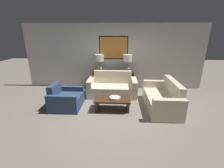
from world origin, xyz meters
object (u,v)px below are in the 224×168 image
(couch_by_side, at_px, (162,99))
(armchair_near_back_wall, at_px, (66,99))
(coffee_table, at_px, (112,101))
(decorative_bowl, at_px, (115,98))
(table_lamp_right, at_px, (127,61))
(couch_by_back_wall, at_px, (112,88))
(console_table, at_px, (113,80))
(table_lamp_left, at_px, (99,60))

(couch_by_side, bearing_deg, armchair_near_back_wall, -177.44)
(coffee_table, bearing_deg, decorative_bowl, 8.16)
(table_lamp_right, relative_size, decorative_bowl, 2.09)
(table_lamp_right, height_order, couch_by_back_wall, table_lamp_right)
(table_lamp_right, height_order, coffee_table, table_lamp_right)
(coffee_table, distance_m, decorative_bowl, 0.15)
(console_table, xyz_separation_m, couch_by_side, (1.63, -1.64, -0.07))
(table_lamp_left, relative_size, armchair_near_back_wall, 0.74)
(table_lamp_left, relative_size, coffee_table, 0.66)
(couch_by_side, relative_size, coffee_table, 1.67)
(decorative_bowl, bearing_deg, table_lamp_right, 76.92)
(table_lamp_left, height_order, couch_by_back_wall, table_lamp_left)
(couch_by_side, xyz_separation_m, coffee_table, (-1.56, -0.23, -0.02))
(decorative_bowl, bearing_deg, coffee_table, -171.84)
(table_lamp_right, height_order, armchair_near_back_wall, table_lamp_right)
(table_lamp_left, bearing_deg, coffee_table, -71.36)
(console_table, distance_m, table_lamp_left, 1.02)
(console_table, xyz_separation_m, table_lamp_right, (0.57, 0.00, 0.85))
(table_lamp_right, distance_m, couch_by_side, 2.16)
(table_lamp_right, xyz_separation_m, couch_by_side, (1.06, -1.64, -0.92))
(table_lamp_left, relative_size, table_lamp_right, 1.00)
(table_lamp_left, relative_size, decorative_bowl, 2.09)
(decorative_bowl, bearing_deg, armchair_near_back_wall, 176.89)
(decorative_bowl, relative_size, armchair_near_back_wall, 0.35)
(table_lamp_left, bearing_deg, couch_by_back_wall, -50.67)
(table_lamp_right, relative_size, couch_by_back_wall, 0.39)
(coffee_table, bearing_deg, table_lamp_left, 108.64)
(table_lamp_left, xyz_separation_m, armchair_near_back_wall, (-0.86, -1.78, -0.95))
(couch_by_side, bearing_deg, coffee_table, -171.54)
(console_table, distance_m, decorative_bowl, 1.87)
(armchair_near_back_wall, bearing_deg, console_table, 51.08)
(console_table, distance_m, armchair_near_back_wall, 2.28)
(console_table, relative_size, decorative_bowl, 4.92)
(couch_by_back_wall, height_order, couch_by_side, same)
(couch_by_back_wall, bearing_deg, couch_by_side, -30.14)
(couch_by_side, bearing_deg, decorative_bowl, -171.53)
(couch_by_back_wall, distance_m, armchair_near_back_wall, 1.80)
(couch_by_back_wall, bearing_deg, coffee_table, -86.97)
(table_lamp_right, bearing_deg, decorative_bowl, -103.08)
(console_table, height_order, decorative_bowl, console_table)
(couch_by_side, relative_size, armchair_near_back_wall, 1.89)
(table_lamp_right, bearing_deg, couch_by_side, -57.16)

